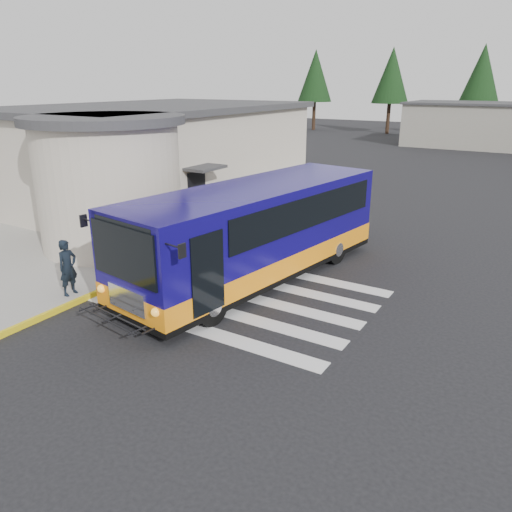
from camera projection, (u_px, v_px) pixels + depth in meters
The scene contains 9 objects.
ground at pixel (264, 289), 15.48m from camera, with size 140.00×140.00×0.00m, color black.
sidewalk at pixel (142, 219), 23.11m from camera, with size 10.00×34.00×0.15m, color gray.
curb_strip at pixel (230, 235), 20.67m from camera, with size 0.12×34.00×0.16m, color gold.
station_building at pixel (151, 154), 25.53m from camera, with size 12.70×18.70×4.80m.
crosswalk at pixel (237, 294), 15.08m from camera, with size 8.00×5.35×0.01m.
transit_bus at pixel (255, 236), 15.85m from camera, with size 4.78×11.05×3.04m.
pedestrian_a at pixel (68, 268), 14.46m from camera, with size 0.61×0.40×1.67m, color black.
pedestrian_b at pixel (81, 233), 17.62m from camera, with size 0.84×0.66×1.73m, color black.
bollard at pixel (71, 271), 14.87m from camera, with size 0.09×0.09×1.16m, color black.
Camera 1 is at (7.24, -12.30, 6.08)m, focal length 35.00 mm.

